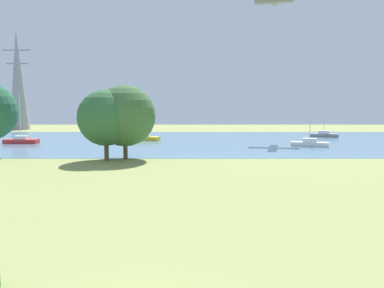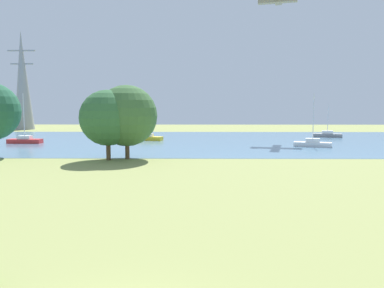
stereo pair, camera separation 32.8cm
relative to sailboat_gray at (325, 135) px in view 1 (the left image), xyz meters
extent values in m
plane|color=#8C9351|center=(-24.64, -35.07, -0.45)|extent=(160.00, 160.00, 0.00)
cube|color=#59819F|center=(-24.64, -7.07, -0.44)|extent=(140.00, 40.00, 0.02)
cube|color=gray|center=(0.00, 0.00, -0.13)|extent=(5.03, 2.81, 0.60)
cube|color=white|center=(0.00, 0.00, 0.42)|extent=(2.04, 1.57, 0.50)
cylinder|color=silver|center=(0.00, 0.00, 2.75)|extent=(0.10, 0.10, 5.15)
cube|color=yellow|center=(-30.48, -6.58, -0.13)|extent=(5.02, 2.60, 0.60)
cube|color=white|center=(-30.48, -6.58, 0.42)|extent=(2.01, 1.50, 0.50)
cylinder|color=silver|center=(-30.48, -6.58, 3.38)|extent=(0.10, 0.10, 6.43)
cube|color=red|center=(-47.63, -11.41, -0.13)|extent=(4.85, 1.68, 0.60)
cube|color=white|center=(-47.63, -11.41, 0.42)|extent=(1.84, 1.17, 0.50)
cylinder|color=silver|center=(-47.63, -11.41, 3.46)|extent=(0.10, 0.10, 6.58)
cube|color=white|center=(-7.36, -15.57, -0.13)|extent=(5.03, 2.95, 0.60)
cube|color=white|center=(-7.36, -15.57, 0.42)|extent=(2.06, 1.62, 0.50)
cylinder|color=silver|center=(-7.36, -15.57, 3.37)|extent=(0.10, 0.10, 6.40)
cylinder|color=brown|center=(-31.51, -28.07, 0.69)|extent=(0.44, 0.44, 2.27)
sphere|color=#326238|center=(-31.51, -28.07, 3.76)|extent=(5.53, 5.53, 5.53)
cylinder|color=brown|center=(-29.77, -27.22, 0.66)|extent=(0.44, 0.44, 2.23)
sphere|color=#3B6435|center=(-29.77, -27.22, 3.94)|extent=(6.19, 6.19, 6.19)
cone|color=gray|center=(-63.01, 21.64, 10.85)|extent=(4.40, 4.40, 22.60)
cube|color=gray|center=(-63.01, 21.64, 17.63)|extent=(6.40, 0.30, 0.30)
cube|color=gray|center=(-63.01, 21.64, 14.63)|extent=(5.20, 0.30, 0.30)
cube|color=gray|center=(-9.29, -0.66, 22.60)|extent=(6.47, 2.65, 1.10)
camera|label=1|loc=(-23.00, -64.76, 4.87)|focal=34.82mm
camera|label=2|loc=(-22.68, -64.76, 4.87)|focal=34.82mm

